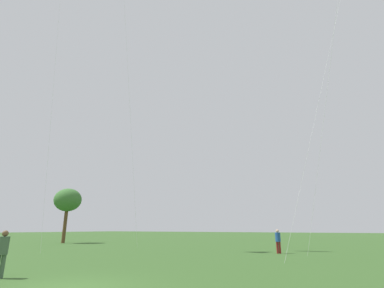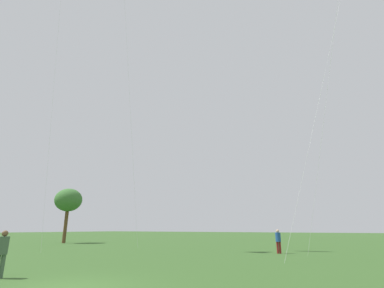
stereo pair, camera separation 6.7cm
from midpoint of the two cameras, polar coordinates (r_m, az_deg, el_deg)
name	(u,v)px [view 1 (the left image)]	position (r m, az deg, el deg)	size (l,w,h in m)	color
ground	(69,288)	(11.34, -23.04, -24.45)	(280.00, 280.00, 0.00)	#335623
person_standing_0	(278,240)	(25.06, 16.31, -17.40)	(0.40, 0.40, 1.79)	maroon
person_standing_2	(3,250)	(14.56, -33.06, -16.93)	(0.40, 0.40, 1.80)	#3F593F
park_tree_0	(68,200)	(44.37, -23.06, -10.07)	(3.59, 3.59, 7.18)	brown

